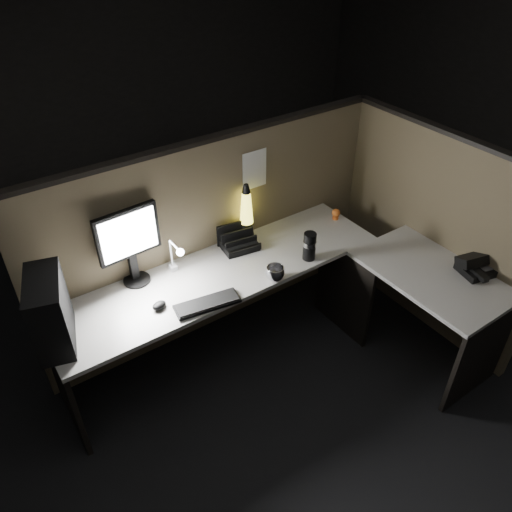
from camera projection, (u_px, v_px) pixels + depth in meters
floor at (290, 393)px, 3.41m from camera, size 6.00×6.00×0.00m
room_shell at (303, 182)px, 2.45m from camera, size 6.00×6.00×6.00m
partition_back at (215, 239)px, 3.58m from camera, size 2.66×0.06×1.50m
partition_right at (430, 234)px, 3.64m from camera, size 0.06×1.66×1.50m
desk at (292, 299)px, 3.31m from camera, size 2.60×1.60×0.73m
pc_tower at (50, 312)px, 2.69m from camera, size 0.29×0.44×0.42m
monitor at (129, 240)px, 3.05m from camera, size 0.41×0.17×0.52m
keyboard at (207, 304)px, 3.04m from camera, size 0.42×0.20×0.02m
mouse at (159, 305)px, 3.01m from camera, size 0.11×0.09×0.04m
clip_lamp at (176, 257)px, 3.19m from camera, size 0.05×0.20×0.25m
organizer at (238, 242)px, 3.52m from camera, size 0.27×0.25×0.18m
lava_lamp at (247, 217)px, 3.52m from camera, size 0.12×0.12×0.44m
travel_mug at (309, 246)px, 3.37m from camera, size 0.09×0.09×0.20m
steel_mug at (275, 273)px, 3.22m from camera, size 0.14×0.14×0.10m
figurine at (336, 213)px, 3.80m from camera, size 0.06×0.06×0.06m
pinned_paper at (255, 170)px, 3.42m from camera, size 0.19×0.00×0.28m
desk_phone at (476, 266)px, 3.28m from camera, size 0.26×0.26×0.13m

